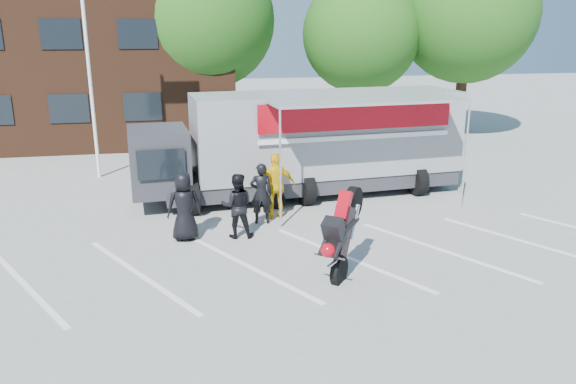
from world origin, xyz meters
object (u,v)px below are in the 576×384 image
object	(u,v)px
flagpole	(93,34)
transporter_truck	(312,194)
tree_mid	(361,34)
parked_motorcycle	(255,208)
tree_left	(207,20)
tree_right	(468,14)
spectator_leather_b	(261,193)
spectator_leather_a	(184,206)
spectator_hivis	(276,186)
spectator_leather_c	(237,206)
stunt_bike_rider	(350,271)

from	to	relation	value
flagpole	transporter_truck	world-z (taller)	flagpole
tree_mid	parked_motorcycle	size ratio (longest dim) A/B	4.10
transporter_truck	tree_mid	bearing A→B (deg)	58.49
tree_left	parked_motorcycle	world-z (taller)	tree_left
flagpole	tree_mid	distance (m)	12.31
tree_right	spectator_leather_b	world-z (taller)	tree_right
spectator_leather_a	tree_right	bearing A→B (deg)	-144.42
tree_mid	tree_right	size ratio (longest dim) A/B	0.84
tree_right	spectator_hivis	world-z (taller)	tree_right
tree_left	flagpole	bearing A→B (deg)	-125.28
tree_left	spectator_leather_c	size ratio (longest dim) A/B	5.09
parked_motorcycle	flagpole	bearing A→B (deg)	58.69
spectator_hivis	transporter_truck	bearing A→B (deg)	-131.96
tree_mid	spectator_leather_a	size ratio (longest dim) A/B	4.29
tree_left	stunt_bike_rider	xyz separation A→B (m)	(2.02, -15.71, -5.57)
parked_motorcycle	spectator_leather_a	xyz separation A→B (m)	(-2.11, -2.24, 0.90)
parked_motorcycle	spectator_hivis	xyz separation A→B (m)	(0.49, -0.94, 0.94)
stunt_bike_rider	spectator_hivis	bearing A→B (deg)	142.25
stunt_bike_rider	spectator_hivis	xyz separation A→B (m)	(-0.97, 3.98, 0.94)
parked_motorcycle	spectator_leather_b	world-z (taller)	spectator_leather_b
stunt_bike_rider	spectator_hivis	distance (m)	4.20
spectator_leather_a	tree_left	bearing A→B (deg)	-101.59
tree_mid	spectator_leather_b	bearing A→B (deg)	-120.05
tree_left	spectator_hivis	size ratio (longest dim) A/B	4.59
tree_mid	spectator_leather_b	distance (m)	13.49
stunt_bike_rider	tree_mid	bearing A→B (deg)	109.85
spectator_leather_a	flagpole	bearing A→B (deg)	-73.83
spectator_leather_c	flagpole	bearing A→B (deg)	-53.34
flagpole	tree_left	xyz separation A→B (m)	(4.24, 6.00, 0.51)
transporter_truck	spectator_leather_b	bearing A→B (deg)	-134.35
spectator_leather_a	spectator_leather_b	xyz separation A→B (m)	(2.11, 0.90, -0.04)
parked_motorcycle	spectator_leather_b	size ratio (longest dim) A/B	1.09
transporter_truck	spectator_leather_a	distance (m)	5.39
spectator_leather_a	spectator_leather_c	size ratio (longest dim) A/B	1.05
tree_right	transporter_truck	distance (m)	13.80
tree_left	spectator_leather_b	distance (m)	13.02
spectator_leather_c	tree_right	bearing A→B (deg)	-129.51
tree_right	spectator_leather_a	size ratio (longest dim) A/B	5.09
tree_right	spectator_leather_c	size ratio (longest dim) A/B	5.37
spectator_leather_b	spectator_hivis	xyz separation A→B (m)	(0.49, 0.40, 0.08)
tree_mid	transporter_truck	bearing A→B (deg)	-116.92
transporter_truck	parked_motorcycle	world-z (taller)	transporter_truck
flagpole	tree_right	distance (m)	16.88
parked_motorcycle	spectator_leather_c	size ratio (longest dim) A/B	1.10
flagpole	stunt_bike_rider	world-z (taller)	flagpole
transporter_truck	spectator_leather_c	bearing A→B (deg)	-134.14
transporter_truck	spectator_hivis	bearing A→B (deg)	-131.61
spectator_leather_c	spectator_leather_a	bearing A→B (deg)	4.67
transporter_truck	flagpole	bearing A→B (deg)	146.99
tree_left	spectator_leather_c	bearing A→B (deg)	-90.92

